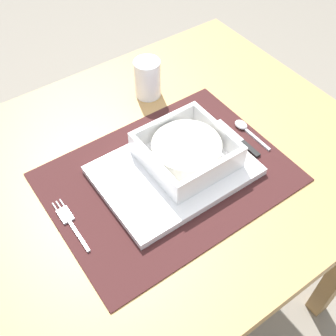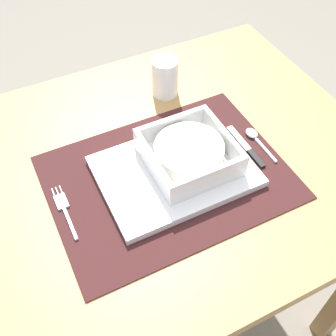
# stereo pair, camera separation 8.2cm
# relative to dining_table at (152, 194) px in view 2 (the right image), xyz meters

# --- Properties ---
(ground_plane) EXTENTS (6.00, 6.00, 0.00)m
(ground_plane) POSITION_rel_dining_table_xyz_m (0.00, 0.00, -0.61)
(ground_plane) COLOR gray
(dining_table) EXTENTS (0.97, 0.73, 0.72)m
(dining_table) POSITION_rel_dining_table_xyz_m (0.00, 0.00, 0.00)
(dining_table) COLOR #B2844C
(dining_table) RESTS_ON ground
(placemat) EXTENTS (0.47, 0.35, 0.00)m
(placemat) POSITION_rel_dining_table_xyz_m (0.02, -0.05, 0.10)
(placemat) COLOR #381919
(placemat) RESTS_ON dining_table
(serving_plate) EXTENTS (0.30, 0.22, 0.02)m
(serving_plate) POSITION_rel_dining_table_xyz_m (0.03, -0.05, 0.11)
(serving_plate) COLOR white
(serving_plate) RESTS_ON placemat
(porridge_bowl) EXTENTS (0.17, 0.17, 0.05)m
(porridge_bowl) POSITION_rel_dining_table_xyz_m (0.07, -0.04, 0.14)
(porridge_bowl) COLOR white
(porridge_bowl) RESTS_ON serving_plate
(fork) EXTENTS (0.02, 0.13, 0.00)m
(fork) POSITION_rel_dining_table_xyz_m (-0.19, -0.03, 0.11)
(fork) COLOR silver
(fork) RESTS_ON placemat
(spoon) EXTENTS (0.02, 0.11, 0.01)m
(spoon) POSITION_rel_dining_table_xyz_m (0.23, -0.03, 0.11)
(spoon) COLOR silver
(spoon) RESTS_ON placemat
(butter_knife) EXTENTS (0.01, 0.13, 0.01)m
(butter_knife) POSITION_rel_dining_table_xyz_m (0.20, -0.06, 0.11)
(butter_knife) COLOR black
(butter_knife) RESTS_ON placemat
(bread_knife) EXTENTS (0.01, 0.14, 0.01)m
(bread_knife) POSITION_rel_dining_table_xyz_m (0.18, -0.04, 0.11)
(bread_knife) COLOR #59331E
(bread_knife) RESTS_ON placemat
(drinking_glass) EXTENTS (0.06, 0.06, 0.09)m
(drinking_glass) POSITION_rel_dining_table_xyz_m (0.13, 0.19, 0.14)
(drinking_glass) COLOR white
(drinking_glass) RESTS_ON dining_table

